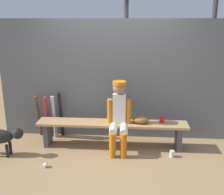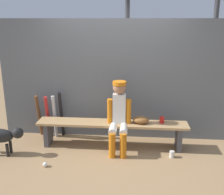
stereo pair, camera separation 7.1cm
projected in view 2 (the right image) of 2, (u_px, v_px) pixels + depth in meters
name	position (u px, v px, depth m)	size (l,w,h in m)	color
ground_plane	(112.00, 146.00, 4.81)	(30.00, 30.00, 0.00)	#9E7A51
chainlink_fence	(114.00, 81.00, 4.96)	(4.28, 0.03, 2.20)	#595E63
dugout_bench	(112.00, 128.00, 4.71)	(2.61, 0.36, 0.46)	tan
player_seated	(119.00, 114.00, 4.52)	(0.41, 0.55, 1.20)	silver
baseball_glove	(141.00, 120.00, 4.63)	(0.28, 0.20, 0.12)	brown
bat_aluminum_black	(61.00, 114.00, 5.11)	(0.06, 0.06, 0.90)	black
bat_aluminum_silver	(55.00, 117.00, 5.07)	(0.06, 0.06, 0.84)	#B7B7BC
bat_aluminum_red	(48.00, 117.00, 5.09)	(0.06, 0.06, 0.84)	#B22323
bat_wood_dark	(39.00, 116.00, 5.13)	(0.06, 0.06, 0.85)	brown
baseball	(45.00, 164.00, 4.15)	(0.07, 0.07, 0.07)	white
cup_on_ground	(172.00, 154.00, 4.42)	(0.08, 0.08, 0.11)	silver
cup_on_bench	(162.00, 120.00, 4.64)	(0.08, 0.08, 0.11)	red
dog	(2.00, 136.00, 4.44)	(0.84, 0.20, 0.49)	black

